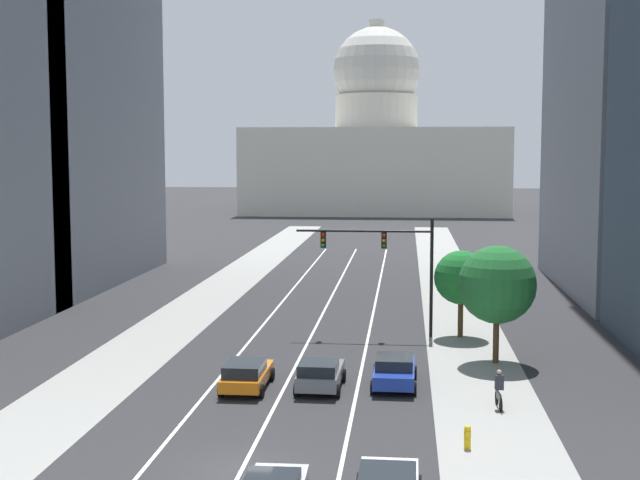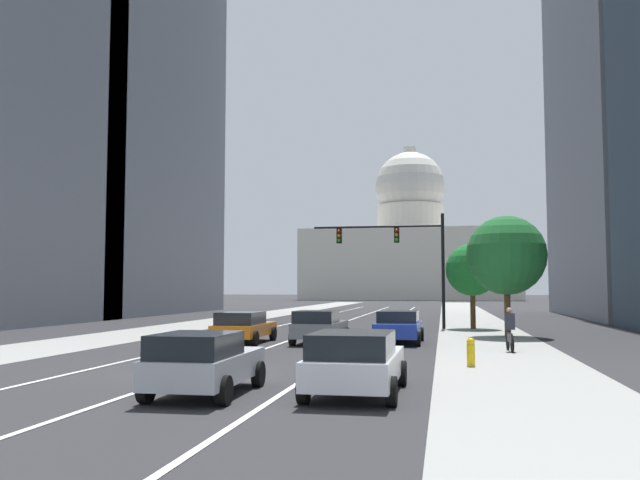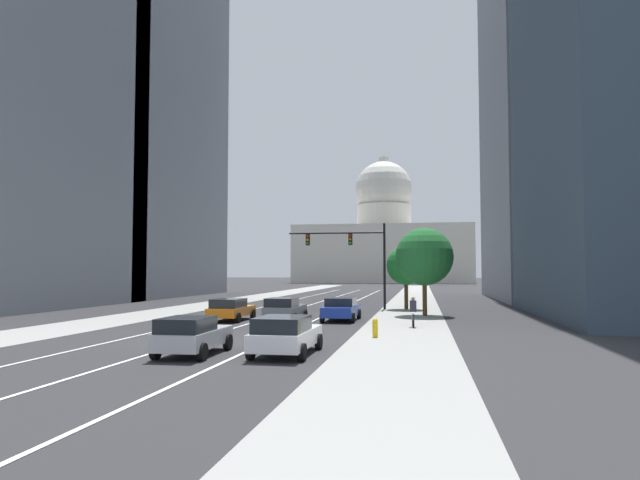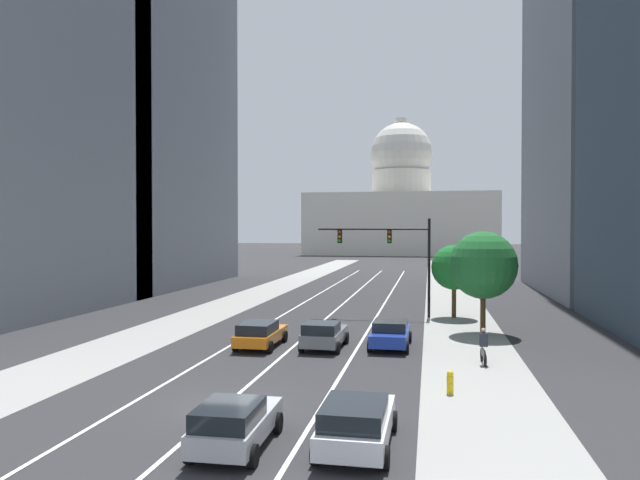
% 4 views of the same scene
% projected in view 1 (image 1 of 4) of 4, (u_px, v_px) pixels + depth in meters
% --- Properties ---
extents(ground_plane, '(400.00, 400.00, 0.00)m').
position_uv_depth(ground_plane, '(335.00, 291.00, 70.33)').
color(ground_plane, '#2B2B2D').
extents(sidewalk_left, '(4.79, 130.00, 0.01)m').
position_uv_depth(sidewalk_left, '(207.00, 299.00, 66.29)').
color(sidewalk_left, gray).
rests_on(sidewalk_left, ground).
extents(sidewalk_right, '(4.79, 130.00, 0.01)m').
position_uv_depth(sidewalk_right, '(455.00, 303.00, 64.47)').
color(sidewalk_right, gray).
rests_on(sidewalk_right, ground).
extents(lane_stripe_left, '(0.16, 90.00, 0.01)m').
position_uv_depth(lane_stripe_left, '(262.00, 327.00, 55.82)').
color(lane_stripe_left, white).
rests_on(lane_stripe_left, ground).
extents(lane_stripe_center, '(0.16, 90.00, 0.01)m').
position_uv_depth(lane_stripe_center, '(315.00, 328.00, 55.48)').
color(lane_stripe_center, white).
rests_on(lane_stripe_center, ground).
extents(lane_stripe_right, '(0.16, 90.00, 0.01)m').
position_uv_depth(lane_stripe_right, '(370.00, 329.00, 55.14)').
color(lane_stripe_right, white).
rests_on(lane_stripe_right, ground).
extents(capitol_building, '(46.64, 27.77, 34.83)m').
position_uv_depth(capitol_building, '(376.00, 152.00, 160.99)').
color(capitol_building, beige).
rests_on(capitol_building, ground).
extents(car_orange, '(2.09, 4.51, 1.42)m').
position_uv_depth(car_orange, '(246.00, 374.00, 41.06)').
color(car_orange, orange).
rests_on(car_orange, ground).
extents(car_gray, '(2.18, 4.12, 1.50)m').
position_uv_depth(car_gray, '(320.00, 374.00, 40.98)').
color(car_gray, slate).
rests_on(car_gray, ground).
extents(car_blue, '(2.17, 4.47, 1.46)m').
position_uv_depth(car_blue, '(394.00, 370.00, 41.67)').
color(car_blue, '#1E389E').
rests_on(car_blue, ground).
extents(traffic_signal_mast, '(8.24, 0.39, 7.14)m').
position_uv_depth(traffic_signal_mast, '(389.00, 254.00, 52.58)').
color(traffic_signal_mast, black).
rests_on(traffic_signal_mast, ground).
extents(fire_hydrant, '(0.26, 0.35, 0.91)m').
position_uv_depth(fire_hydrant, '(467.00, 437.00, 32.91)').
color(fire_hydrant, yellow).
rests_on(fire_hydrant, ground).
extents(cyclist, '(0.38, 1.70, 1.72)m').
position_uv_depth(cyclist, '(499.00, 389.00, 38.03)').
color(cyclist, black).
rests_on(cyclist, ground).
extents(street_tree_far_right, '(4.11, 4.11, 6.25)m').
position_uv_depth(street_tree_far_right, '(497.00, 285.00, 45.94)').
color(street_tree_far_right, '#51381E').
rests_on(street_tree_far_right, ground).
extents(street_tree_mid_right, '(3.24, 3.24, 5.25)m').
position_uv_depth(street_tree_mid_right, '(461.00, 278.00, 52.45)').
color(street_tree_mid_right, '#51381E').
rests_on(street_tree_mid_right, ground).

